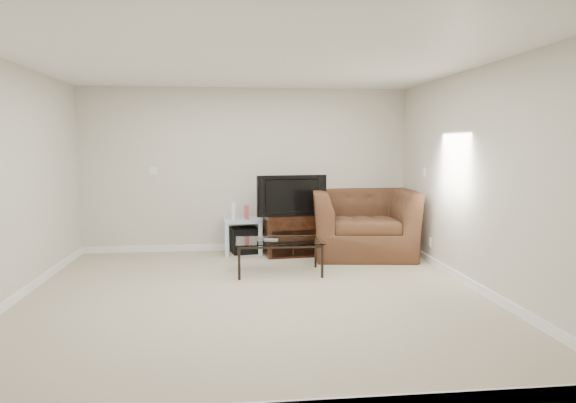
{
  "coord_description": "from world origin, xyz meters",
  "views": [
    {
      "loc": [
        -0.24,
        -5.43,
        1.65
      ],
      "look_at": [
        0.5,
        1.2,
        0.9
      ],
      "focal_mm": 32.0,
      "sensor_mm": 36.0,
      "label": 1
    }
  ],
  "objects": [
    {
      "name": "remote",
      "position": [
        0.26,
        0.99,
        0.44
      ],
      "size": [
        0.18,
        0.08,
        0.02
      ],
      "primitive_type": "cube",
      "rotation": [
        0.0,
        0.0,
        -0.2
      ],
      "color": "#B2B2B7",
      "rests_on": "coffee_table"
    },
    {
      "name": "ceiling",
      "position": [
        0.0,
        0.0,
        2.5
      ],
      "size": [
        5.0,
        5.0,
        0.0
      ],
      "primitive_type": "plane",
      "color": "white",
      "rests_on": "ground"
    },
    {
      "name": "game_case",
      "position": [
        -0.01,
        2.26,
        0.63
      ],
      "size": [
        0.07,
        0.16,
        0.21
      ],
      "primitive_type": "cube",
      "rotation": [
        0.0,
        0.0,
        0.08
      ],
      "color": "#CC4C4C",
      "rests_on": "side_table"
    },
    {
      "name": "coffee_table",
      "position": [
        0.36,
        0.98,
        0.22
      ],
      "size": [
        1.11,
        0.64,
        0.43
      ],
      "primitive_type": null,
      "rotation": [
        0.0,
        0.0,
        -0.02
      ],
      "color": "black",
      "rests_on": "floor"
    },
    {
      "name": "wall_left",
      "position": [
        -2.5,
        0.0,
        1.25
      ],
      "size": [
        0.02,
        5.0,
        2.5
      ],
      "primitive_type": "cube",
      "color": "silver",
      "rests_on": "ground"
    },
    {
      "name": "plate_back",
      "position": [
        -1.4,
        2.49,
        1.25
      ],
      "size": [
        0.12,
        0.02,
        0.12
      ],
      "primitive_type": "cube",
      "color": "white",
      "rests_on": "wall_back"
    },
    {
      "name": "recliner",
      "position": [
        1.7,
        1.93,
        0.65
      ],
      "size": [
        1.6,
        1.15,
        1.31
      ],
      "primitive_type": "imported",
      "rotation": [
        0.0,
        0.0,
        -0.12
      ],
      "color": "brown",
      "rests_on": "floor"
    },
    {
      "name": "side_table",
      "position": [
        -0.08,
        2.28,
        0.26
      ],
      "size": [
        0.57,
        0.57,
        0.53
      ],
      "primitive_type": null,
      "rotation": [
        0.0,
        0.0,
        0.05
      ],
      "color": "#A6C1D0",
      "rests_on": "floor"
    },
    {
      "name": "wall_right",
      "position": [
        2.5,
        0.0,
        1.25
      ],
      "size": [
        0.02,
        5.0,
        2.5
      ],
      "primitive_type": "cube",
      "color": "silver",
      "rests_on": "ground"
    },
    {
      "name": "game_console",
      "position": [
        -0.21,
        2.25,
        0.65
      ],
      "size": [
        0.06,
        0.18,
        0.24
      ],
      "primitive_type": "cube",
      "rotation": [
        0.0,
        0.0,
        -0.02
      ],
      "color": "white",
      "rests_on": "side_table"
    },
    {
      "name": "floor",
      "position": [
        0.0,
        0.0,
        0.0
      ],
      "size": [
        5.0,
        5.0,
        0.0
      ],
      "primitive_type": "plane",
      "color": "tan",
      "rests_on": "ground"
    },
    {
      "name": "subwoofer",
      "position": [
        -0.05,
        2.3,
        0.19
      ],
      "size": [
        0.46,
        0.46,
        0.39
      ],
      "primitive_type": "cube",
      "rotation": [
        0.0,
        0.0,
        0.19
      ],
      "color": "black",
      "rests_on": "floor"
    },
    {
      "name": "tv_stand",
      "position": [
        0.62,
        2.05,
        0.3
      ],
      "size": [
        0.77,
        0.57,
        0.61
      ],
      "primitive_type": null,
      "rotation": [
        0.0,
        0.0,
        0.1
      ],
      "color": "black",
      "rests_on": "floor"
    },
    {
      "name": "dvd_player",
      "position": [
        0.62,
        2.01,
        0.5
      ],
      "size": [
        0.46,
        0.34,
        0.06
      ],
      "primitive_type": "cube",
      "rotation": [
        0.0,
        0.0,
        0.1
      ],
      "color": "black",
      "rests_on": "tv_stand"
    },
    {
      "name": "plate_right_outlet",
      "position": [
        2.49,
        1.3,
        0.3
      ],
      "size": [
        0.02,
        0.08,
        0.12
      ],
      "primitive_type": "cube",
      "color": "white",
      "rests_on": "wall_right"
    },
    {
      "name": "plate_right_switch",
      "position": [
        2.49,
        1.6,
        1.25
      ],
      "size": [
        0.02,
        0.09,
        0.13
      ],
      "primitive_type": "cube",
      "color": "white",
      "rests_on": "wall_right"
    },
    {
      "name": "wall_back",
      "position": [
        0.0,
        2.5,
        1.25
      ],
      "size": [
        5.0,
        0.02,
        2.5
      ],
      "primitive_type": "cube",
      "color": "silver",
      "rests_on": "ground"
    },
    {
      "name": "television",
      "position": [
        0.62,
        2.02,
        0.9
      ],
      "size": [
        0.98,
        0.33,
        0.6
      ],
      "primitive_type": "imported",
      "rotation": [
        0.0,
        0.0,
        0.14
      ],
      "color": "black",
      "rests_on": "tv_stand"
    }
  ]
}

